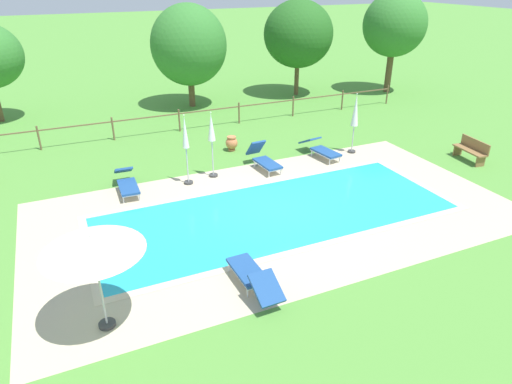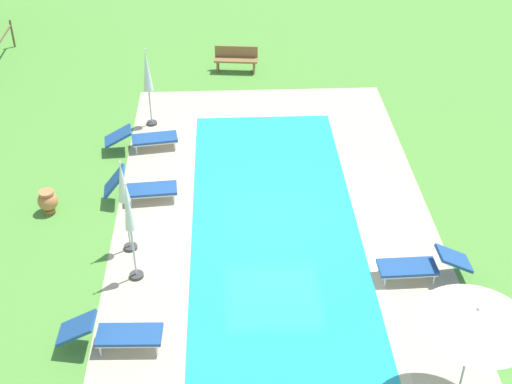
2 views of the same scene
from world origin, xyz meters
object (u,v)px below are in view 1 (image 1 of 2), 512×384
patio_umbrella_closed_row_mid_west (186,140)px  tree_west_mid (298,34)px  sun_lounger_north_far (127,182)px  patio_umbrella_open_foreground (92,244)px  tree_east_mid (395,25)px  terracotta_urn_by_tree (232,143)px  sun_lounger_north_end (253,276)px  wooden_bench_lawn_side (471,150)px  patio_umbrella_closed_row_centre (212,133)px  sun_lounger_north_near_steps (321,149)px  patio_umbrella_closed_row_west (355,114)px  tree_centre (189,45)px  sun_lounger_north_mid (264,159)px

patio_umbrella_closed_row_mid_west → tree_west_mid: size_ratio=0.47×
sun_lounger_north_far → patio_umbrella_open_foreground: patio_umbrella_open_foreground is taller
patio_umbrella_closed_row_mid_west → tree_west_mid: tree_west_mid is taller
tree_east_mid → terracotta_urn_by_tree: bearing=-155.8°
terracotta_urn_by_tree → tree_east_mid: 14.33m
sun_lounger_north_end → patio_umbrella_closed_row_mid_west: size_ratio=0.82×
sun_lounger_north_far → wooden_bench_lawn_side: bearing=-11.9°
patio_umbrella_closed_row_centre → sun_lounger_north_near_steps: bearing=0.5°
patio_umbrella_closed_row_west → tree_east_mid: size_ratio=0.43×
tree_centre → patio_umbrella_closed_row_centre: bearing=-102.6°
sun_lounger_north_near_steps → sun_lounger_north_end: sun_lounger_north_end is taller
sun_lounger_north_far → tree_east_mid: tree_east_mid is taller
sun_lounger_north_near_steps → patio_umbrella_closed_row_centre: 4.81m
patio_umbrella_closed_row_west → sun_lounger_north_near_steps: bearing=176.4°
patio_umbrella_closed_row_centre → wooden_bench_lawn_side: 10.28m
patio_umbrella_open_foreground → sun_lounger_north_far: bearing=76.2°
patio_umbrella_open_foreground → tree_west_mid: (13.41, 16.05, 1.46)m
sun_lounger_north_mid → tree_centre: 10.15m
tree_west_mid → patio_umbrella_closed_row_west: bearing=-105.4°
sun_lounger_north_near_steps → patio_umbrella_closed_row_west: bearing=-3.6°
patio_umbrella_closed_row_west → patio_umbrella_closed_row_centre: 6.07m
patio_umbrella_open_foreground → patio_umbrella_closed_row_west: size_ratio=0.92×
sun_lounger_north_mid → sun_lounger_north_end: (-3.34, -6.48, -0.04)m
sun_lounger_north_mid → tree_west_mid: 12.17m
patio_umbrella_open_foreground → patio_umbrella_closed_row_mid_west: patio_umbrella_closed_row_mid_west is taller
patio_umbrella_open_foreground → patio_umbrella_closed_row_west: (10.76, 6.44, -0.40)m
patio_umbrella_open_foreground → tree_centre: 17.57m
sun_lounger_north_near_steps → patio_umbrella_closed_row_west: 1.96m
sun_lounger_north_near_steps → tree_west_mid: bearing=66.7°
patio_umbrella_closed_row_west → tree_centre: (-3.91, 9.69, 1.61)m
tree_centre → terracotta_urn_by_tree: bearing=-94.4°
sun_lounger_north_near_steps → tree_east_mid: bearing=39.2°
sun_lounger_north_mid → tree_centre: bearing=89.1°
sun_lounger_north_mid → patio_umbrella_open_foreground: (-6.70, -6.39, 1.66)m
sun_lounger_north_mid → terracotta_urn_by_tree: bearing=100.2°
patio_umbrella_closed_row_centre → patio_umbrella_closed_row_west: bearing=-0.4°
sun_lounger_north_mid → patio_umbrella_closed_row_west: patio_umbrella_closed_row_west is taller
patio_umbrella_closed_row_west → patio_umbrella_closed_row_mid_west: size_ratio=0.98×
terracotta_urn_by_tree → tree_west_mid: 10.72m
sun_lounger_north_far → tree_east_mid: (17.35, 7.91, 3.59)m
sun_lounger_north_mid → patio_umbrella_closed_row_centre: (-2.01, 0.10, 1.28)m
patio_umbrella_closed_row_mid_west → tree_centre: bearing=72.1°
sun_lounger_north_near_steps → sun_lounger_north_mid: size_ratio=1.12×
sun_lounger_north_near_steps → patio_umbrella_closed_row_mid_west: (-5.64, -0.28, 1.30)m
patio_umbrella_closed_row_centre → sun_lounger_north_end: bearing=-101.4°
patio_umbrella_open_foreground → tree_east_mid: (18.93, 14.39, 1.89)m
patio_umbrella_open_foreground → patio_umbrella_closed_row_centre: size_ratio=0.94×
sun_lounger_north_mid → patio_umbrella_closed_row_centre: size_ratio=0.78×
wooden_bench_lawn_side → sun_lounger_north_near_steps: bearing=152.0°
patio_umbrella_closed_row_mid_west → terracotta_urn_by_tree: (2.61, 2.44, -1.31)m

